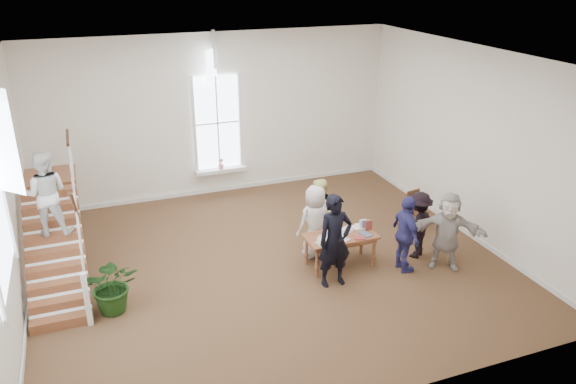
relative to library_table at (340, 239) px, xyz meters
name	(u,v)px	position (x,y,z in m)	size (l,w,h in m)	color
ground	(271,263)	(-1.41, 0.60, -0.65)	(10.00, 10.00, 0.00)	#49311D
room_shell	(221,179)	(-1.41, 4.99, -0.25)	(10.49, 10.00, 10.00)	silver
staircase	(50,213)	(-5.75, 1.35, 0.97)	(1.10, 4.10, 2.92)	brown
library_table	(340,239)	(0.00, 0.00, 0.00)	(1.56, 0.78, 0.79)	brown
police_officer	(335,241)	(-0.45, -0.65, 0.35)	(0.73, 0.48, 1.99)	black
elderly_woman	(315,222)	(-0.35, 0.60, 0.20)	(0.83, 0.54, 1.69)	beige
person_yellow	(318,212)	(-0.05, 1.10, 0.16)	(0.79, 0.62, 1.63)	#F5EE99
woman_cluster_a	(406,234)	(1.20, -0.68, 0.21)	(1.01, 0.42, 1.73)	navy
woman_cluster_b	(418,225)	(1.80, -0.23, 0.12)	(1.00, 0.58, 1.55)	black
woman_cluster_c	(447,231)	(2.10, -0.88, 0.23)	(1.63, 0.52, 1.76)	beige
floor_plant	(113,285)	(-4.78, -0.04, -0.08)	(1.02, 0.89, 1.14)	#173711
side_chair	(415,207)	(2.58, 1.07, -0.12)	(0.50, 0.50, 0.96)	#32170D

